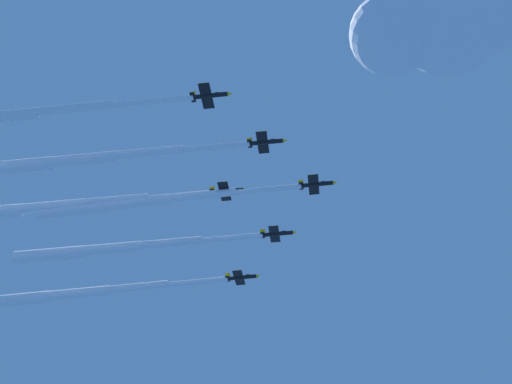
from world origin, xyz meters
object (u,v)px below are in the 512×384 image
jet_port_inner (104,249)px  jet_port_mid (46,207)px  jet_starboard_mid (72,294)px  jet_lead (132,203)px  jet_starboard_inner (77,160)px

jet_port_inner → jet_port_mid: 19.60m
jet_starboard_mid → jet_port_mid: bearing=-89.7°
jet_lead → jet_starboard_inner: jet_lead is taller
jet_port_mid → jet_lead: bearing=0.7°
jet_lead → jet_port_inner: bearing=126.4°
jet_port_inner → jet_lead: bearing=-53.6°
jet_port_inner → jet_starboard_mid: bearing=129.7°
jet_starboard_inner → jet_starboard_mid: bearing=105.8°
jet_lead → jet_port_mid: (-23.50, -0.30, 0.79)m
jet_lead → jet_port_inner: 17.88m
jet_starboard_inner → jet_starboard_mid: jet_starboard_inner is taller
jet_lead → jet_port_mid: 23.52m
jet_starboard_inner → jet_lead: bearing=54.3°
jet_port_inner → jet_port_mid: jet_port_mid is taller
jet_port_mid → jet_starboard_mid: 30.47m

